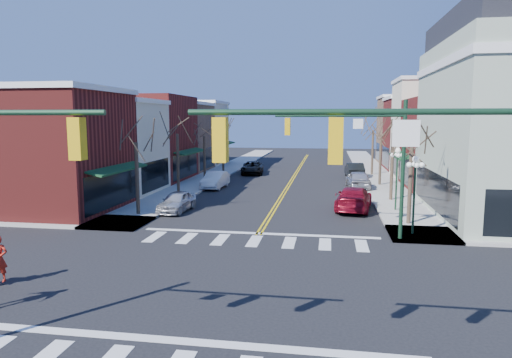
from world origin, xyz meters
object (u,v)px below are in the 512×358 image
at_px(lamppost_corner, 415,182).
at_px(car_right_far, 354,170).
at_px(car_left_near, 177,201).
at_px(car_left_mid, 215,180).
at_px(car_right_near, 354,199).
at_px(lamppost_midblock, 397,168).
at_px(car_right_mid, 358,180).
at_px(car_left_far, 252,168).

xyz_separation_m(lamppost_corner, car_right_far, (-1.80, 24.53, -2.17)).
bearing_deg(car_left_near, lamppost_corner, -12.76).
relative_size(car_left_mid, car_right_far, 0.95).
bearing_deg(car_right_near, lamppost_midblock, -176.71).
bearing_deg(lamppost_midblock, car_left_near, -171.37).
bearing_deg(car_right_mid, car_left_far, -42.96).
bearing_deg(car_left_near, car_left_mid, 93.60).
distance_m(car_left_mid, car_right_mid, 12.85).
bearing_deg(car_right_near, car_left_mid, -26.83).
height_order(car_left_mid, car_right_far, car_right_far).
distance_m(lamppost_corner, car_right_mid, 16.87).
bearing_deg(car_left_near, car_left_far, 89.46).
bearing_deg(car_left_near, car_right_far, 61.29).
height_order(car_left_mid, car_left_far, car_left_mid).
distance_m(lamppost_corner, car_right_far, 24.69).
distance_m(lamppost_midblock, car_left_far, 23.36).
distance_m(car_right_near, car_right_far, 17.85).
distance_m(lamppost_corner, car_left_far, 28.95).
bearing_deg(car_left_far, car_right_far, -12.52).
bearing_deg(car_left_mid, lamppost_corner, -43.48).
height_order(car_left_near, car_right_far, car_right_far).
height_order(lamppost_midblock, car_left_near, lamppost_midblock).
height_order(lamppost_midblock, car_right_far, lamppost_midblock).
distance_m(lamppost_midblock, car_left_near, 14.94).
bearing_deg(car_right_far, car_left_near, 53.99).
relative_size(car_left_near, car_right_far, 0.85).
xyz_separation_m(car_left_far, car_right_mid, (11.17, -9.12, 0.10)).
relative_size(lamppost_midblock, car_left_mid, 0.95).
relative_size(lamppost_midblock, car_left_near, 1.06).
height_order(car_left_far, car_right_near, car_right_near).
relative_size(lamppost_corner, car_left_near, 1.06).
xyz_separation_m(car_left_near, car_left_far, (1.55, 21.46, 0.02)).
height_order(lamppost_corner, car_left_far, lamppost_corner).
height_order(lamppost_corner, car_right_near, lamppost_corner).
bearing_deg(lamppost_corner, car_right_mid, 96.44).
relative_size(lamppost_midblock, car_right_far, 0.90).
distance_m(car_right_mid, car_right_far, 7.90).
relative_size(car_left_near, car_left_mid, 0.89).
relative_size(car_right_mid, car_right_far, 1.00).
height_order(car_left_mid, car_right_near, car_right_near).
bearing_deg(lamppost_midblock, lamppost_corner, -90.00).
relative_size(lamppost_corner, lamppost_midblock, 1.00).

